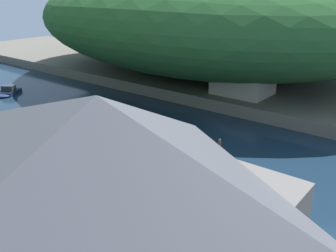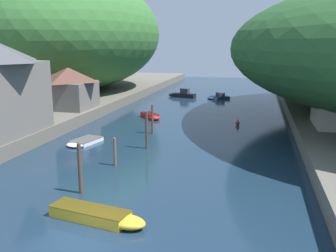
{
  "view_description": "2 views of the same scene",
  "coord_description": "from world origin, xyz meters",
  "px_view_note": "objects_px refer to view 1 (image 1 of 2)",
  "views": [
    {
      "loc": [
        -22.54,
        5.04,
        13.47
      ],
      "look_at": [
        0.97,
        23.87,
        2.13
      ],
      "focal_mm": 40.0,
      "sensor_mm": 36.0,
      "label": 1
    },
    {
      "loc": [
        8.1,
        -15.67,
        9.75
      ],
      "look_at": [
        -0.53,
        20.47,
        1.52
      ],
      "focal_mm": 40.0,
      "sensor_mm": 36.0,
      "label": 2
    }
  ],
  "objects_px": {
    "waterfront_building": "(105,224)",
    "boat_far_upstream": "(7,92)",
    "boat_cabin_cruiser": "(58,147)",
    "boat_far_right_bank": "(157,225)",
    "channel_buoy_near": "(156,117)",
    "right_bank_cottage": "(244,71)"
  },
  "relations": [
    {
      "from": "boat_far_right_bank",
      "to": "channel_buoy_near",
      "type": "relative_size",
      "value": 5.65
    },
    {
      "from": "boat_far_upstream",
      "to": "boat_far_right_bank",
      "type": "distance_m",
      "value": 35.43
    },
    {
      "from": "waterfront_building",
      "to": "boat_far_right_bank",
      "type": "height_order",
      "value": "waterfront_building"
    },
    {
      "from": "right_bank_cottage",
      "to": "boat_far_right_bank",
      "type": "distance_m",
      "value": 26.5
    },
    {
      "from": "boat_far_upstream",
      "to": "channel_buoy_near",
      "type": "xyz_separation_m",
      "value": [
        4.68,
        -21.71,
        -0.04
      ]
    },
    {
      "from": "waterfront_building",
      "to": "boat_far_right_bank",
      "type": "bearing_deg",
      "value": 28.94
    },
    {
      "from": "boat_far_upstream",
      "to": "boat_cabin_cruiser",
      "type": "distance_m",
      "value": 21.27
    },
    {
      "from": "boat_far_right_bank",
      "to": "channel_buoy_near",
      "type": "xyz_separation_m",
      "value": [
        14.44,
        12.35,
        0.1
      ]
    },
    {
      "from": "boat_far_right_bank",
      "to": "boat_cabin_cruiser",
      "type": "xyz_separation_m",
      "value": [
        3.05,
        13.88,
        0.12
      ]
    },
    {
      "from": "right_bank_cottage",
      "to": "boat_cabin_cruiser",
      "type": "xyz_separation_m",
      "value": [
        -21.96,
        6.02,
        -3.76
      ]
    },
    {
      "from": "waterfront_building",
      "to": "boat_cabin_cruiser",
      "type": "relative_size",
      "value": 3.11
    },
    {
      "from": "waterfront_building",
      "to": "boat_cabin_cruiser",
      "type": "height_order",
      "value": "waterfront_building"
    },
    {
      "from": "boat_far_upstream",
      "to": "waterfront_building",
      "type": "bearing_deg",
      "value": 124.06
    },
    {
      "from": "waterfront_building",
      "to": "boat_far_upstream",
      "type": "bearing_deg",
      "value": 65.9
    },
    {
      "from": "boat_far_right_bank",
      "to": "boat_cabin_cruiser",
      "type": "distance_m",
      "value": 14.21
    },
    {
      "from": "boat_cabin_cruiser",
      "to": "waterfront_building",
      "type": "bearing_deg",
      "value": 19.27
    },
    {
      "from": "boat_far_upstream",
      "to": "boat_far_right_bank",
      "type": "height_order",
      "value": "boat_far_upstream"
    },
    {
      "from": "boat_far_upstream",
      "to": "boat_cabin_cruiser",
      "type": "xyz_separation_m",
      "value": [
        -6.71,
        -20.19,
        -0.03
      ]
    },
    {
      "from": "boat_cabin_cruiser",
      "to": "channel_buoy_near",
      "type": "height_order",
      "value": "channel_buoy_near"
    },
    {
      "from": "waterfront_building",
      "to": "channel_buoy_near",
      "type": "height_order",
      "value": "waterfront_building"
    },
    {
      "from": "waterfront_building",
      "to": "right_bank_cottage",
      "type": "relative_size",
      "value": 1.76
    },
    {
      "from": "right_bank_cottage",
      "to": "boat_cabin_cruiser",
      "type": "relative_size",
      "value": 1.76
    }
  ]
}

